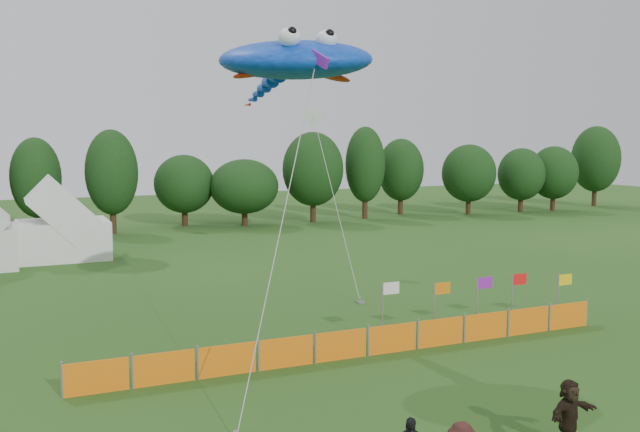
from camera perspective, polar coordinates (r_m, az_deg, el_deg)
name	(u,v)px	position (r m, az deg, el deg)	size (l,w,h in m)	color
treeline	(143,179)	(59.23, -13.95, 2.91)	(104.57, 8.78, 8.36)	#382314
tent_right	(62,227)	(46.97, -19.91, -0.86)	(5.51, 4.41, 3.89)	white
barrier_fence	(367,342)	(25.04, 3.77, -10.02)	(19.90, 0.06, 1.00)	orange
flag_row	(477,295)	(28.61, 12.48, -6.20)	(8.73, 0.51, 2.19)	gray
spectator_f	(569,414)	(18.93, 19.32, -14.73)	(1.60, 0.51, 1.72)	black
stingray_kite	(292,62)	(26.04, -2.25, 12.24)	(8.12, 14.75, 11.23)	blue
small_kite_white	(325,162)	(38.95, 0.42, 4.32)	(2.81, 10.43, 9.32)	silver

